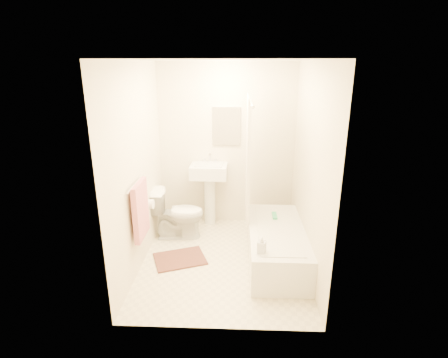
{
  "coord_description": "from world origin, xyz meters",
  "views": [
    {
      "loc": [
        0.17,
        -3.86,
        2.37
      ],
      "look_at": [
        0.0,
        0.25,
        1.0
      ],
      "focal_mm": 28.0,
      "sensor_mm": 36.0,
      "label": 1
    }
  ],
  "objects_px": {
    "bathtub": "(276,245)",
    "bath_mat": "(180,259)",
    "toilet": "(178,214)",
    "soap_bottle": "(262,245)",
    "sink": "(209,192)"
  },
  "relations": [
    {
      "from": "bathtub",
      "to": "soap_bottle",
      "type": "relative_size",
      "value": 8.02
    },
    {
      "from": "sink",
      "to": "bath_mat",
      "type": "distance_m",
      "value": 1.22
    },
    {
      "from": "sink",
      "to": "bath_mat",
      "type": "xyz_separation_m",
      "value": [
        -0.3,
        -1.07,
        -0.51
      ]
    },
    {
      "from": "bath_mat",
      "to": "bathtub",
      "type": "bearing_deg",
      "value": 2.17
    },
    {
      "from": "bath_mat",
      "to": "toilet",
      "type": "bearing_deg",
      "value": 100.15
    },
    {
      "from": "toilet",
      "to": "sink",
      "type": "height_order",
      "value": "sink"
    },
    {
      "from": "sink",
      "to": "toilet",
      "type": "bearing_deg",
      "value": -131.33
    },
    {
      "from": "bathtub",
      "to": "sink",
      "type": "bearing_deg",
      "value": 131.86
    },
    {
      "from": "bathtub",
      "to": "soap_bottle",
      "type": "bearing_deg",
      "value": -111.54
    },
    {
      "from": "bath_mat",
      "to": "soap_bottle",
      "type": "bearing_deg",
      "value": -28.23
    },
    {
      "from": "toilet",
      "to": "soap_bottle",
      "type": "distance_m",
      "value": 1.61
    },
    {
      "from": "sink",
      "to": "bath_mat",
      "type": "relative_size",
      "value": 1.69
    },
    {
      "from": "bathtub",
      "to": "bath_mat",
      "type": "xyz_separation_m",
      "value": [
        -1.21,
        -0.05,
        -0.21
      ]
    },
    {
      "from": "toilet",
      "to": "soap_bottle",
      "type": "xyz_separation_m",
      "value": [
        1.1,
        -1.16,
        0.18
      ]
    },
    {
      "from": "sink",
      "to": "bathtub",
      "type": "height_order",
      "value": "sink"
    }
  ]
}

